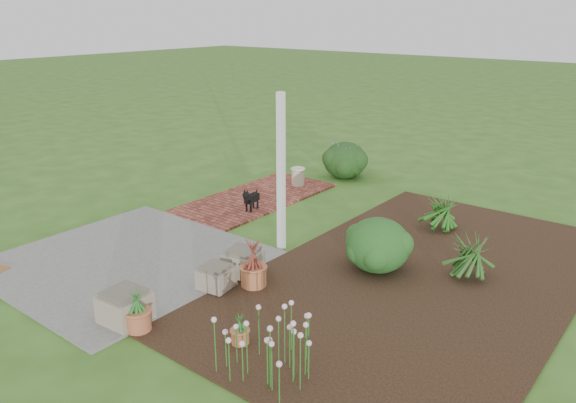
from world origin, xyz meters
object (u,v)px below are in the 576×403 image
Objects in this scene: black_dog at (251,198)px; cream_ceramic_urn at (298,177)px; stone_trough_near at (125,307)px; evergreen_shrub at (378,244)px.

black_dog reaches higher than cream_ceramic_urn.
black_dog is (-1.47, 3.91, 0.07)m from stone_trough_near.
black_dog is at bearing -80.96° from cream_ceramic_urn.
black_dog is 1.29× the size of cream_ceramic_urn.
stone_trough_near is at bearing -77.83° from black_dog.
evergreen_shrub is (3.43, -2.58, 0.20)m from cream_ceramic_urn.
cream_ceramic_urn is at bearing 107.00° from stone_trough_near.
stone_trough_near is at bearing -73.00° from cream_ceramic_urn.
cream_ceramic_urn reaches higher than stone_trough_near.
evergreen_shrub reaches higher than cream_ceramic_urn.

